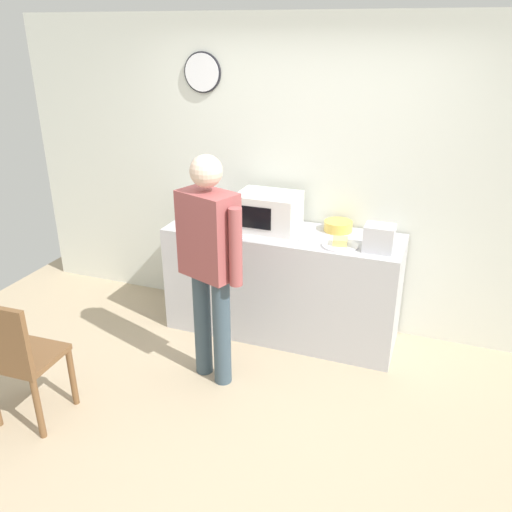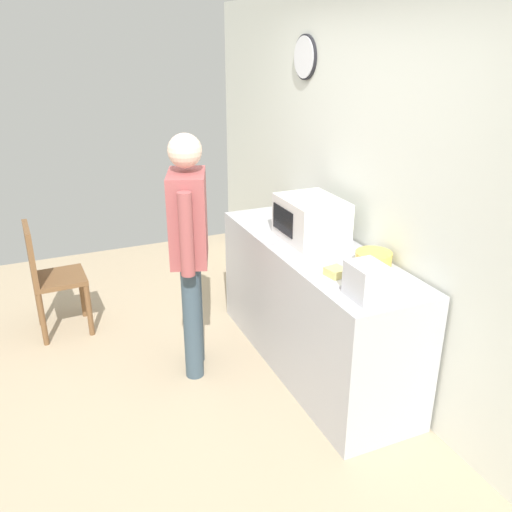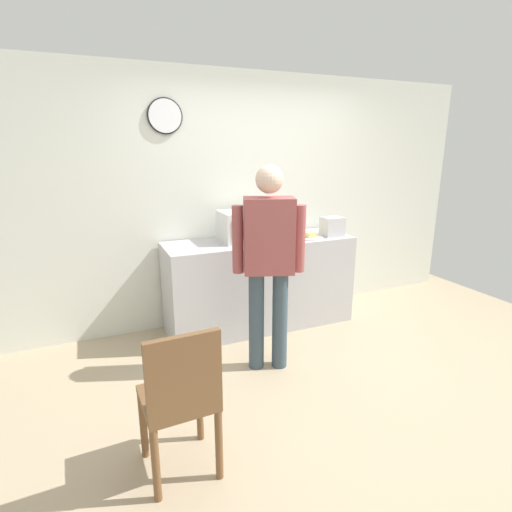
% 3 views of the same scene
% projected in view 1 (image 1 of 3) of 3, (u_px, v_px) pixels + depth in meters
% --- Properties ---
extents(ground_plane, '(6.00, 6.00, 0.00)m').
position_uv_depth(ground_plane, '(236.00, 419.00, 3.65)').
color(ground_plane, tan).
extents(back_wall, '(5.40, 0.13, 2.60)m').
position_uv_depth(back_wall, '(305.00, 178.00, 4.51)').
color(back_wall, silver).
rests_on(back_wall, ground_plane).
extents(kitchen_counter, '(1.95, 0.62, 0.93)m').
position_uv_depth(kitchen_counter, '(282.00, 283.00, 4.54)').
color(kitchen_counter, '#B7B7BC').
rests_on(kitchen_counter, ground_plane).
extents(microwave, '(0.50, 0.39, 0.30)m').
position_uv_depth(microwave, '(268.00, 211.00, 4.37)').
color(microwave, silver).
rests_on(microwave, kitchen_counter).
extents(sandwich_plate, '(0.28, 0.28, 0.07)m').
position_uv_depth(sandwich_plate, '(340.00, 244.00, 4.06)').
color(sandwich_plate, white).
rests_on(sandwich_plate, kitchen_counter).
extents(salad_bowl, '(0.23, 0.23, 0.08)m').
position_uv_depth(salad_bowl, '(338.00, 226.00, 4.36)').
color(salad_bowl, gold).
rests_on(salad_bowl, kitchen_counter).
extents(toaster, '(0.22, 0.18, 0.20)m').
position_uv_depth(toaster, '(379.00, 238.00, 3.95)').
color(toaster, silver).
rests_on(toaster, kitchen_counter).
extents(fork_utensil, '(0.13, 0.14, 0.01)m').
position_uv_depth(fork_utensil, '(308.00, 238.00, 4.21)').
color(fork_utensil, silver).
rests_on(fork_utensil, kitchen_counter).
extents(spoon_utensil, '(0.15, 0.11, 0.01)m').
position_uv_depth(spoon_utensil, '(243.00, 238.00, 4.22)').
color(spoon_utensil, silver).
rests_on(spoon_utensil, kitchen_counter).
extents(person_standing, '(0.56, 0.36, 1.72)m').
position_uv_depth(person_standing, '(209.00, 256.00, 3.71)').
color(person_standing, '#394C59').
rests_on(person_standing, ground_plane).
extents(wooden_chair, '(0.42, 0.42, 0.94)m').
position_uv_depth(wooden_chair, '(19.00, 356.00, 3.43)').
color(wooden_chair, brown).
rests_on(wooden_chair, ground_plane).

